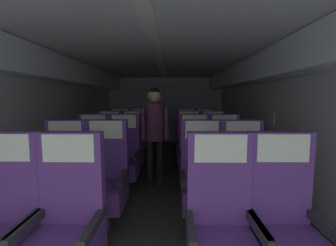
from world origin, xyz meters
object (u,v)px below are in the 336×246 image
at_px(seat_b_left_window, 63,181).
at_px(seat_d_right_aisle, 213,146).
at_px(flight_attendant, 155,126).
at_px(seat_b_right_window, 202,181).
at_px(seat_c_left_window, 92,159).
at_px(seat_c_right_aisle, 225,159).
at_px(seat_e_left_window, 120,138).
at_px(seat_d_right_window, 189,146).
at_px(seat_e_right_window, 186,138).
at_px(seat_d_left_window, 109,146).
at_px(seat_e_right_aisle, 206,138).
at_px(seat_a_left_aisle, 66,230).
at_px(seat_a_right_aisle, 286,230).
at_px(seat_c_right_window, 195,159).
at_px(seat_a_left_window, 0,229).
at_px(seat_b_left_aisle, 105,181).
at_px(seat_c_left_aisle, 123,159).
at_px(seat_d_left_aisle, 133,146).
at_px(seat_a_right_window, 222,231).
at_px(seat_b_right_aisle, 244,182).
at_px(seat_e_left_aisle, 140,138).

xyz_separation_m(seat_b_left_window, seat_d_right_aisle, (1.99, 1.88, 0.00)).
bearing_deg(flight_attendant, seat_b_right_window, 118.05).
xyz_separation_m(seat_c_left_window, seat_d_right_aisle, (1.99, 0.94, 0.00)).
relative_size(seat_c_right_aisle, seat_e_left_window, 1.00).
relative_size(seat_d_right_window, seat_e_right_window, 1.00).
height_order(seat_d_left_window, seat_e_right_aisle, same).
relative_size(seat_b_left_window, seat_e_right_aisle, 1.00).
height_order(seat_c_left_window, seat_d_right_window, same).
distance_m(seat_a_left_aisle, seat_e_right_window, 3.90).
bearing_deg(flight_attendant, seat_b_left_window, 51.12).
bearing_deg(flight_attendant, seat_c_right_aisle, 169.20).
distance_m(seat_a_right_aisle, seat_d_right_window, 2.85).
bearing_deg(seat_d_left_window, seat_c_right_window, -31.24).
distance_m(seat_a_left_window, seat_b_left_aisle, 1.05).
height_order(seat_b_left_window, seat_d_right_aisle, same).
xyz_separation_m(seat_a_right_aisle, seat_e_left_window, (-1.99, 3.73, 0.00)).
xyz_separation_m(seat_a_left_aisle, seat_a_right_aisle, (1.53, 0.02, 0.00)).
relative_size(seat_a_left_aisle, seat_d_left_window, 1.00).
xyz_separation_m(seat_c_right_window, seat_e_right_aisle, (0.45, 1.87, 0.00)).
distance_m(seat_c_left_window, flight_attendant, 1.06).
xyz_separation_m(seat_a_left_aisle, seat_c_left_aisle, (0.01, 1.90, 0.00)).
bearing_deg(seat_b_right_window, flight_attendant, 118.17).
height_order(seat_c_left_window, seat_d_left_aisle, same).
bearing_deg(seat_c_left_window, seat_a_left_aisle, -76.29).
relative_size(seat_a_right_window, seat_b_left_aisle, 1.00).
distance_m(seat_a_right_window, seat_c_left_aisle, 2.18).
bearing_deg(seat_d_left_aisle, seat_b_right_aisle, -51.07).
xyz_separation_m(seat_b_right_window, seat_c_right_window, (0.01, 0.92, 0.00)).
xyz_separation_m(seat_a_left_window, seat_a_right_window, (1.55, -0.00, 0.00)).
bearing_deg(seat_a_left_window, flight_attendant, 65.84).
height_order(seat_b_left_aisle, seat_c_right_aisle, same).
distance_m(seat_a_left_aisle, seat_c_left_window, 1.94).
relative_size(seat_c_right_aisle, seat_d_left_window, 1.00).
bearing_deg(seat_c_left_aisle, flight_attendant, 22.78).
bearing_deg(seat_b_right_window, seat_d_left_window, 129.70).
relative_size(seat_b_right_window, seat_c_right_aisle, 1.00).
height_order(seat_a_right_aisle, seat_d_left_aisle, same).
bearing_deg(flight_attendant, seat_d_right_window, -129.22).
bearing_deg(seat_e_left_aisle, seat_c_right_aisle, -50.70).
height_order(seat_b_right_window, seat_e_right_aisle, same).
xyz_separation_m(seat_b_right_window, seat_d_right_aisle, (0.45, 1.86, 0.00)).
height_order(seat_c_left_window, seat_c_right_aisle, same).
bearing_deg(seat_b_left_aisle, seat_c_right_window, 40.38).
bearing_deg(seat_e_right_aisle, seat_d_left_window, -154.89).
height_order(seat_a_left_aisle, seat_b_right_aisle, same).
xyz_separation_m(seat_d_left_window, flight_attendant, (0.93, -0.72, 0.47)).
distance_m(seat_b_left_aisle, seat_e_right_window, 2.99).
bearing_deg(flight_attendant, seat_e_left_aisle, -74.47).
xyz_separation_m(seat_e_left_window, seat_e_right_aisle, (1.99, -0.00, 0.00)).
bearing_deg(flight_attendant, seat_e_right_window, -110.05).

